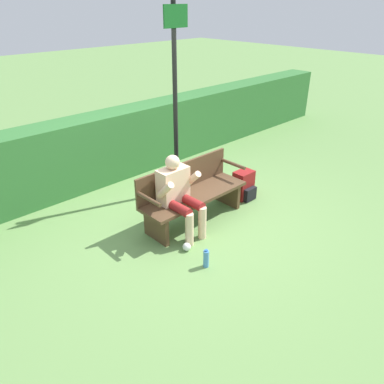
{
  "coord_description": "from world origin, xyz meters",
  "views": [
    {
      "loc": [
        -3.24,
        -3.34,
        2.88
      ],
      "look_at": [
        -0.15,
        -0.1,
        0.55
      ],
      "focal_mm": 35.0,
      "sensor_mm": 36.0,
      "label": 1
    }
  ],
  "objects_px": {
    "person_seated": "(178,192)",
    "signpost": "(175,92)",
    "water_bottle": "(206,259)",
    "park_bench": "(192,193)",
    "backpack": "(244,186)"
  },
  "relations": [
    {
      "from": "person_seated",
      "to": "signpost",
      "type": "height_order",
      "value": "signpost"
    },
    {
      "from": "park_bench",
      "to": "water_bottle",
      "type": "height_order",
      "value": "park_bench"
    },
    {
      "from": "backpack",
      "to": "signpost",
      "type": "xyz_separation_m",
      "value": [
        -0.61,
        0.92,
        1.43
      ]
    },
    {
      "from": "park_bench",
      "to": "backpack",
      "type": "height_order",
      "value": "park_bench"
    },
    {
      "from": "backpack",
      "to": "water_bottle",
      "type": "relative_size",
      "value": 1.87
    },
    {
      "from": "park_bench",
      "to": "person_seated",
      "type": "xyz_separation_m",
      "value": [
        -0.35,
        -0.12,
        0.18
      ]
    },
    {
      "from": "signpost",
      "to": "person_seated",
      "type": "bearing_deg",
      "value": -130.41
    },
    {
      "from": "person_seated",
      "to": "signpost",
      "type": "distance_m",
      "value": 1.6
    },
    {
      "from": "park_bench",
      "to": "person_seated",
      "type": "relative_size",
      "value": 1.51
    },
    {
      "from": "park_bench",
      "to": "backpack",
      "type": "distance_m",
      "value": 1.08
    },
    {
      "from": "park_bench",
      "to": "person_seated",
      "type": "bearing_deg",
      "value": -161.19
    },
    {
      "from": "person_seated",
      "to": "signpost",
      "type": "xyz_separation_m",
      "value": [
        0.79,
        0.93,
        1.04
      ]
    },
    {
      "from": "park_bench",
      "to": "person_seated",
      "type": "distance_m",
      "value": 0.42
    },
    {
      "from": "person_seated",
      "to": "water_bottle",
      "type": "relative_size",
      "value": 4.49
    },
    {
      "from": "park_bench",
      "to": "backpack",
      "type": "xyz_separation_m",
      "value": [
        1.05,
        -0.11,
        -0.21
      ]
    }
  ]
}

